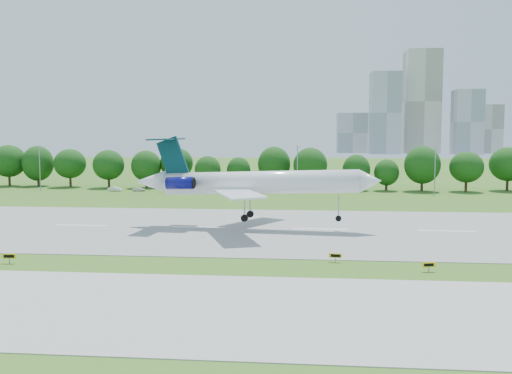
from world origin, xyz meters
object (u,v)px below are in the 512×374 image
taxi_sign_left (9,256)px  service_vehicle_a (115,189)px  airliner (248,182)px  service_vehicle_b (139,189)px

taxi_sign_left → service_vehicle_a: 86.26m
airliner → service_vehicle_b: bearing=127.3°
airliner → service_vehicle_b: 67.67m
service_vehicle_a → airliner: bearing=-136.5°
taxi_sign_left → service_vehicle_a: service_vehicle_a is taller
service_vehicle_a → taxi_sign_left: bearing=-162.1°
airliner → taxi_sign_left: bearing=-127.2°
taxi_sign_left → service_vehicle_b: (-10.14, 84.99, -0.30)m
taxi_sign_left → service_vehicle_b: taxi_sign_left is taller
taxi_sign_left → airliner: bearing=44.9°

